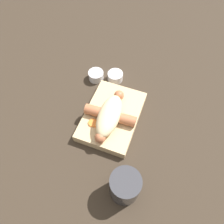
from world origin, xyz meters
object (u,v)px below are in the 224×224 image
object	(u,v)px
food_tray	(112,116)
condiment_cup_far	(96,76)
condiment_cup_near	(115,77)
drink_glass	(125,186)
sausage	(110,115)
bread_roll	(110,116)

from	to	relation	value
food_tray	condiment_cup_far	world-z (taller)	condiment_cup_far
condiment_cup_near	drink_glass	xyz separation A→B (m)	(-0.36, -0.16, 0.03)
sausage	condiment_cup_near	distance (m)	0.19
sausage	condiment_cup_far	size ratio (longest dim) A/B	3.54
condiment_cup_near	food_tray	bearing A→B (deg)	-163.51
condiment_cup_near	condiment_cup_far	world-z (taller)	same
food_tray	condiment_cup_near	distance (m)	0.17
bread_roll	drink_glass	bearing A→B (deg)	-149.08
sausage	food_tray	bearing A→B (deg)	0.46
food_tray	sausage	xyz separation A→B (m)	(-0.02, -0.00, 0.03)
food_tray	sausage	world-z (taller)	sausage
drink_glass	food_tray	bearing A→B (deg)	28.73
sausage	condiment_cup_near	xyz separation A→B (m)	(0.18, 0.05, -0.03)
drink_glass	bread_roll	bearing A→B (deg)	30.92
condiment_cup_near	condiment_cup_far	distance (m)	0.07
sausage	drink_glass	size ratio (longest dim) A/B	2.04
bread_roll	sausage	world-z (taller)	bread_roll
bread_roll	condiment_cup_far	distance (m)	0.21
drink_glass	condiment_cup_near	bearing A→B (deg)	23.57
sausage	drink_glass	distance (m)	0.21
food_tray	bread_roll	size ratio (longest dim) A/B	1.51
sausage	condiment_cup_far	xyz separation A→B (m)	(0.16, 0.11, -0.03)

